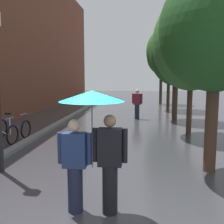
{
  "coord_description": "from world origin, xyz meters",
  "views": [
    {
      "loc": [
        0.76,
        -3.86,
        2.33
      ],
      "look_at": [
        -0.01,
        3.38,
        1.35
      ],
      "focal_mm": 42.28,
      "sensor_mm": 36.0,
      "label": 1
    }
  ],
  "objects_px": {
    "parked_bicycle_3": "(14,128)",
    "pedestrian_walking_midground": "(137,104)",
    "couple_under_umbrella": "(92,134)",
    "street_tree_4": "(161,57)",
    "street_tree_2": "(176,52)",
    "street_tree_1": "(192,43)",
    "street_tree_3": "(169,52)",
    "street_tree_0": "(216,30)"
  },
  "relations": [
    {
      "from": "street_tree_1",
      "to": "street_tree_3",
      "type": "bearing_deg",
      "value": 90.02
    },
    {
      "from": "street_tree_2",
      "to": "street_tree_3",
      "type": "height_order",
      "value": "street_tree_3"
    },
    {
      "from": "street_tree_4",
      "to": "street_tree_1",
      "type": "bearing_deg",
      "value": -88.84
    },
    {
      "from": "street_tree_0",
      "to": "street_tree_4",
      "type": "height_order",
      "value": "street_tree_4"
    },
    {
      "from": "street_tree_0",
      "to": "parked_bicycle_3",
      "type": "xyz_separation_m",
      "value": [
        -6.52,
        2.91,
        -3.02
      ]
    },
    {
      "from": "street_tree_4",
      "to": "pedestrian_walking_midground",
      "type": "bearing_deg",
      "value": -102.84
    },
    {
      "from": "street_tree_0",
      "to": "street_tree_1",
      "type": "bearing_deg",
      "value": 86.68
    },
    {
      "from": "street_tree_2",
      "to": "street_tree_4",
      "type": "bearing_deg",
      "value": 90.9
    },
    {
      "from": "street_tree_2",
      "to": "parked_bicycle_3",
      "type": "relative_size",
      "value": 4.72
    },
    {
      "from": "street_tree_2",
      "to": "couple_under_umbrella",
      "type": "distance_m",
      "value": 10.76
    },
    {
      "from": "street_tree_0",
      "to": "street_tree_2",
      "type": "relative_size",
      "value": 0.9
    },
    {
      "from": "street_tree_2",
      "to": "parked_bicycle_3",
      "type": "height_order",
      "value": "street_tree_2"
    },
    {
      "from": "street_tree_1",
      "to": "street_tree_2",
      "type": "xyz_separation_m",
      "value": [
        -0.11,
        3.65,
        -0.05
      ]
    },
    {
      "from": "street_tree_0",
      "to": "street_tree_2",
      "type": "distance_m",
      "value": 7.92
    },
    {
      "from": "parked_bicycle_3",
      "to": "couple_under_umbrella",
      "type": "xyz_separation_m",
      "value": [
        4.01,
        -5.19,
        1.01
      ]
    },
    {
      "from": "street_tree_0",
      "to": "street_tree_1",
      "type": "height_order",
      "value": "street_tree_1"
    },
    {
      "from": "street_tree_1",
      "to": "parked_bicycle_3",
      "type": "distance_m",
      "value": 7.64
    },
    {
      "from": "street_tree_3",
      "to": "street_tree_1",
      "type": "bearing_deg",
      "value": -89.98
    },
    {
      "from": "street_tree_4",
      "to": "parked_bicycle_3",
      "type": "xyz_separation_m",
      "value": [
        -6.53,
        -13.36,
        -3.6
      ]
    },
    {
      "from": "street_tree_2",
      "to": "street_tree_4",
      "type": "distance_m",
      "value": 8.36
    },
    {
      "from": "street_tree_3",
      "to": "pedestrian_walking_midground",
      "type": "relative_size",
      "value": 3.58
    },
    {
      "from": "parked_bicycle_3",
      "to": "couple_under_umbrella",
      "type": "distance_m",
      "value": 6.63
    },
    {
      "from": "street_tree_4",
      "to": "couple_under_umbrella",
      "type": "bearing_deg",
      "value": -97.74
    },
    {
      "from": "couple_under_umbrella",
      "to": "pedestrian_walking_midground",
      "type": "relative_size",
      "value": 1.29
    },
    {
      "from": "parked_bicycle_3",
      "to": "pedestrian_walking_midground",
      "type": "relative_size",
      "value": 0.7
    },
    {
      "from": "street_tree_0",
      "to": "parked_bicycle_3",
      "type": "distance_m",
      "value": 7.76
    },
    {
      "from": "street_tree_1",
      "to": "parked_bicycle_3",
      "type": "height_order",
      "value": "street_tree_1"
    },
    {
      "from": "pedestrian_walking_midground",
      "to": "street_tree_4",
      "type": "bearing_deg",
      "value": 77.16
    },
    {
      "from": "street_tree_3",
      "to": "couple_under_umbrella",
      "type": "height_order",
      "value": "street_tree_3"
    },
    {
      "from": "street_tree_1",
      "to": "couple_under_umbrella",
      "type": "bearing_deg",
      "value": -112.89
    },
    {
      "from": "street_tree_0",
      "to": "couple_under_umbrella",
      "type": "bearing_deg",
      "value": -137.87
    },
    {
      "from": "street_tree_4",
      "to": "parked_bicycle_3",
      "type": "bearing_deg",
      "value": -116.05
    },
    {
      "from": "street_tree_3",
      "to": "street_tree_0",
      "type": "bearing_deg",
      "value": -91.13
    },
    {
      "from": "street_tree_2",
      "to": "street_tree_4",
      "type": "xyz_separation_m",
      "value": [
        -0.13,
        8.35,
        0.38
      ]
    },
    {
      "from": "parked_bicycle_3",
      "to": "street_tree_2",
      "type": "bearing_deg",
      "value": 36.94
    },
    {
      "from": "couple_under_umbrella",
      "to": "street_tree_1",
      "type": "bearing_deg",
      "value": 67.11
    },
    {
      "from": "street_tree_3",
      "to": "street_tree_4",
      "type": "distance_m",
      "value": 3.85
    },
    {
      "from": "street_tree_4",
      "to": "pedestrian_walking_midground",
      "type": "xyz_separation_m",
      "value": [
        -1.89,
        -8.3,
        -3.14
      ]
    },
    {
      "from": "street_tree_2",
      "to": "pedestrian_walking_midground",
      "type": "relative_size",
      "value": 3.29
    },
    {
      "from": "street_tree_1",
      "to": "street_tree_2",
      "type": "relative_size",
      "value": 1.03
    },
    {
      "from": "street_tree_2",
      "to": "couple_under_umbrella",
      "type": "relative_size",
      "value": 2.56
    },
    {
      "from": "parked_bicycle_3",
      "to": "pedestrian_walking_midground",
      "type": "bearing_deg",
      "value": 47.5
    }
  ]
}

